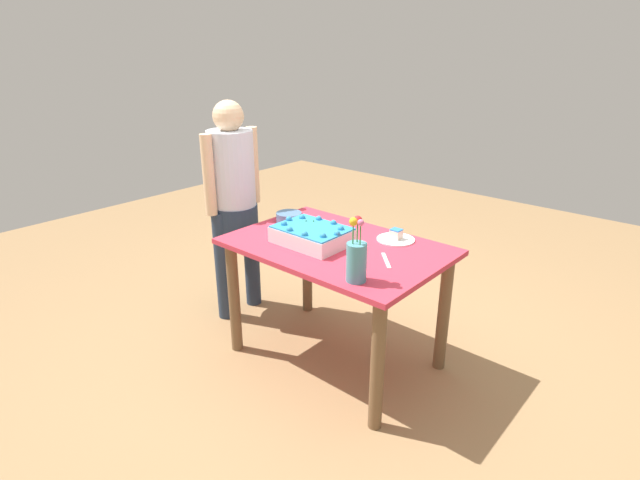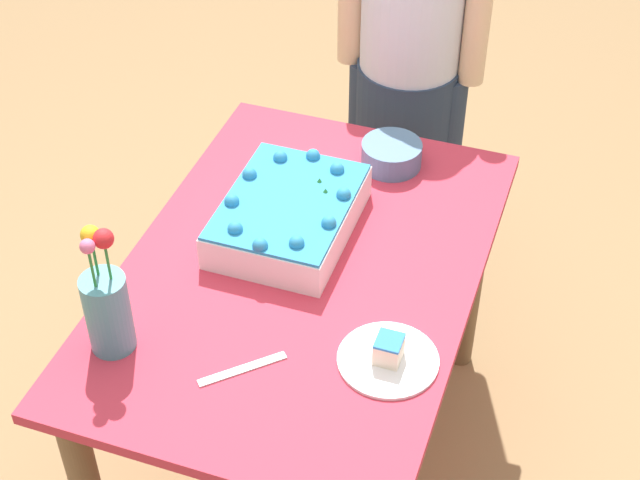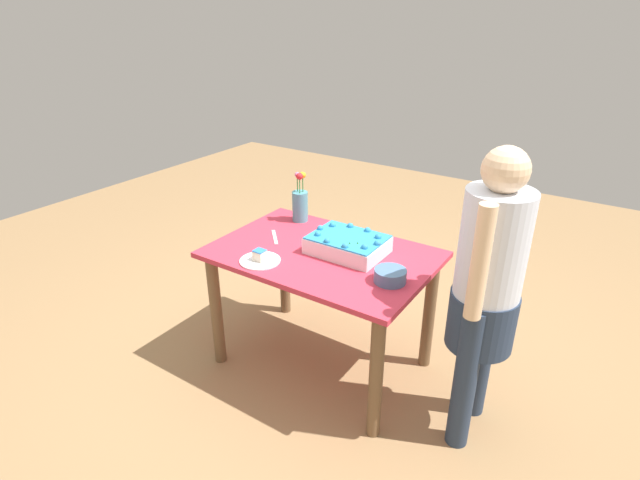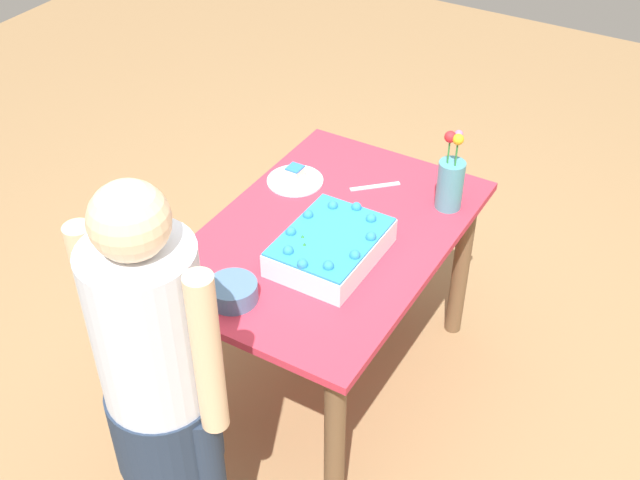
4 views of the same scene
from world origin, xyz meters
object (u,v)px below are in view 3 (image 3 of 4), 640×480
Objects in this scene: serving_plate_with_slice at (260,259)px; flower_vase at (300,204)px; cake_knife at (275,237)px; person_standing at (487,284)px; sheet_cake at (348,244)px; fruit_bowl at (390,276)px.

flower_vase reaches higher than serving_plate_with_slice.
person_standing is (-1.25, 0.03, 0.09)m from cake_knife.
serving_plate_with_slice is at bearing -19.92° from cake_knife.
cake_knife is (0.46, 0.07, -0.05)m from sheet_cake.
person_standing reaches higher than cake_knife.
cake_knife is 0.62× the size of flower_vase.
serving_plate_with_slice is 0.31m from cake_knife.
flower_vase is at bearing -25.07° from sheet_cake.
fruit_bowl is at bearing -164.54° from serving_plate_with_slice.
fruit_bowl is (-0.68, -0.19, 0.02)m from serving_plate_with_slice.
fruit_bowl is at bearing 154.69° from flower_vase.
serving_plate_with_slice is at bearing 46.35° from sheet_cake.
flower_vase reaches higher than cake_knife.
flower_vase is at bearing -14.00° from person_standing.
flower_vase is (0.02, -0.29, 0.11)m from cake_knife.
serving_plate_with_slice is 0.70m from fruit_bowl.
cake_knife is 0.81m from fruit_bowl.
flower_vase is (0.48, -0.23, 0.06)m from sheet_cake.
flower_vase is at bearing -75.68° from serving_plate_with_slice.
serving_plate_with_slice is 1.11× the size of cake_knife.
person_standing reaches higher than sheet_cake.
person_standing is (-0.45, -0.07, 0.06)m from fruit_bowl.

